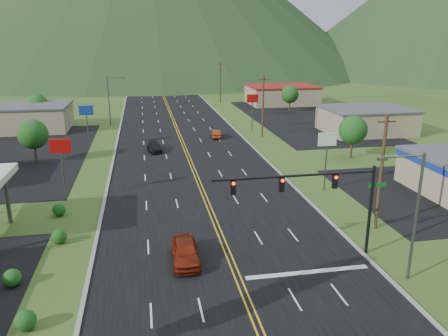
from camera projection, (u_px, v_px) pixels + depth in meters
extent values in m
cylinder|color=black|center=(370.00, 211.00, 32.65)|extent=(0.24, 0.24, 7.00)
cylinder|color=black|center=(296.00, 176.00, 30.70)|extent=(12.00, 0.18, 0.18)
cube|color=#0C591E|center=(378.00, 185.00, 32.14)|extent=(1.40, 0.06, 0.30)
cube|color=black|center=(335.00, 181.00, 31.40)|extent=(0.35, 0.28, 1.05)
sphere|color=#FF0C05|center=(336.00, 177.00, 31.13)|extent=(0.22, 0.22, 0.22)
cube|color=black|center=(282.00, 185.00, 30.70)|extent=(0.35, 0.28, 1.05)
sphere|color=#FF0C05|center=(283.00, 181.00, 30.43)|extent=(0.22, 0.22, 0.22)
cube|color=black|center=(233.00, 188.00, 30.09)|extent=(0.35, 0.28, 1.05)
sphere|color=#FF0C05|center=(234.00, 184.00, 29.82)|extent=(0.22, 0.22, 0.22)
cylinder|color=#59595E|center=(416.00, 218.00, 28.77)|extent=(0.20, 0.20, 9.00)
cylinder|color=#59595E|center=(404.00, 156.00, 27.28)|extent=(2.88, 0.12, 0.12)
cube|color=#59595E|center=(382.00, 159.00, 27.06)|extent=(0.60, 0.25, 0.18)
cylinder|color=#59595E|center=(109.00, 101.00, 81.12)|extent=(0.20, 0.20, 9.00)
cylinder|color=#59595E|center=(115.00, 77.00, 80.13)|extent=(2.88, 0.12, 0.12)
cube|color=#59595E|center=(123.00, 78.00, 80.41)|extent=(0.60, 0.25, 0.18)
cylinder|color=#59595E|center=(7.00, 197.00, 38.29)|extent=(0.36, 0.36, 5.00)
cube|color=tan|center=(16.00, 119.00, 77.12)|extent=(18.00, 11.00, 4.20)
cube|color=#4C4C51|center=(14.00, 106.00, 76.47)|extent=(18.40, 11.40, 0.30)
cube|color=tan|center=(366.00, 121.00, 75.45)|extent=(14.00, 11.00, 4.00)
cube|color=#4C4C51|center=(367.00, 109.00, 74.83)|extent=(14.40, 11.40, 0.30)
cube|color=tan|center=(282.00, 95.00, 107.66)|extent=(16.00, 12.00, 4.20)
cube|color=maroon|center=(282.00, 86.00, 107.01)|extent=(16.40, 12.40, 0.30)
cylinder|color=#59595E|center=(64.00, 177.00, 43.70)|extent=(0.16, 0.16, 5.00)
cube|color=#A20A09|center=(60.00, 146.00, 42.77)|extent=(2.00, 0.18, 1.40)
cylinder|color=#59595E|center=(88.00, 132.00, 64.40)|extent=(0.16, 0.16, 5.00)
cube|color=navy|center=(86.00, 110.00, 63.48)|extent=(2.00, 0.18, 1.40)
cylinder|color=#59595E|center=(325.00, 168.00, 46.56)|extent=(0.16, 0.16, 5.00)
cube|color=white|center=(327.00, 139.00, 45.63)|extent=(2.00, 0.18, 1.40)
cylinder|color=#59595E|center=(252.00, 117.00, 76.67)|extent=(0.16, 0.16, 5.00)
cube|color=#A20A09|center=(253.00, 98.00, 75.75)|extent=(2.00, 0.18, 1.40)
cylinder|color=#382314|center=(35.00, 152.00, 57.05)|extent=(0.30, 0.30, 3.00)
sphere|color=#154C19|center=(33.00, 134.00, 56.36)|extent=(3.84, 3.84, 3.84)
cylinder|color=#382314|center=(39.00, 117.00, 81.59)|extent=(0.30, 0.30, 3.00)
sphere|color=#154C19|center=(38.00, 105.00, 80.89)|extent=(3.84, 3.84, 3.84)
cylinder|color=#382314|center=(352.00, 147.00, 59.72)|extent=(0.30, 0.30, 3.00)
sphere|color=#154C19|center=(353.00, 130.00, 59.03)|extent=(3.84, 3.84, 3.84)
cylinder|color=#382314|center=(289.00, 105.00, 96.19)|extent=(0.30, 0.30, 3.00)
sphere|color=#154C19|center=(290.00, 94.00, 95.49)|extent=(3.84, 3.84, 3.84)
cylinder|color=#382314|center=(381.00, 174.00, 36.51)|extent=(0.28, 0.28, 10.00)
cube|color=#382314|center=(387.00, 122.00, 35.24)|extent=(1.60, 0.12, 0.12)
cylinder|color=#382314|center=(263.00, 107.00, 71.33)|extent=(0.28, 0.28, 10.00)
cube|color=#382314|center=(264.00, 79.00, 70.06)|extent=(1.60, 0.12, 0.12)
cylinder|color=#382314|center=(220.00, 83.00, 108.98)|extent=(0.28, 0.28, 10.00)
cube|color=#382314|center=(220.00, 64.00, 107.71)|extent=(1.60, 0.12, 0.12)
cylinder|color=#382314|center=(199.00, 71.00, 146.63)|extent=(0.28, 0.28, 10.00)
cube|color=#382314|center=(199.00, 57.00, 145.36)|extent=(1.60, 0.12, 0.12)
imported|color=maroon|center=(185.00, 252.00, 32.02)|extent=(2.05, 4.91, 1.66)
imported|color=black|center=(154.00, 147.00, 63.15)|extent=(2.28, 4.64, 1.30)
imported|color=#92330F|center=(216.00, 134.00, 71.83)|extent=(1.96, 4.11, 1.30)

